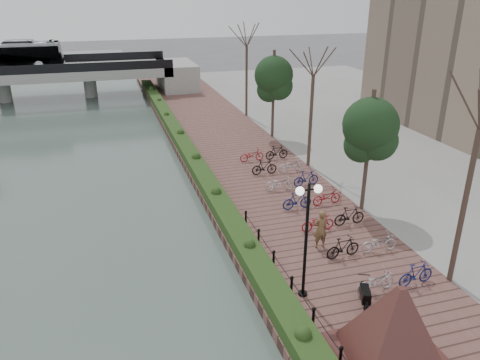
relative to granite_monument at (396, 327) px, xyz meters
name	(u,v)px	position (x,y,z in m)	size (l,w,h in m)	color
promenade	(245,167)	(1.01, 18.89, -1.72)	(8.00, 75.00, 0.50)	brown
inland_pavement	(442,146)	(17.01, 18.89, -1.72)	(24.00, 75.00, 0.50)	gray
hedge	(189,153)	(-2.39, 21.39, -1.17)	(1.10, 56.00, 0.60)	#213E16
chain_fence	(302,301)	(-1.59, 3.39, -1.12)	(0.10, 14.10, 0.70)	black
granite_monument	(396,327)	(0.00, 0.00, 0.00)	(5.49, 5.49, 2.90)	#491F1F
lamppost	(307,216)	(-1.20, 4.18, 1.94)	(1.02, 0.32, 4.71)	black
motorcycle	(365,294)	(0.79, 2.98, -1.01)	(0.46, 1.47, 0.92)	black
pedestrian	(320,229)	(1.01, 7.31, -0.54)	(0.68, 0.44, 1.86)	brown
bicycle_parking	(312,198)	(2.50, 11.44, -1.00)	(2.40, 17.32, 1.00)	#B5B4B9
street_trees	(334,133)	(5.01, 14.07, 1.71)	(3.20, 37.12, 6.80)	#36291F
bridge	(3,71)	(-17.74, 46.39, 1.40)	(36.00, 10.77, 6.50)	gray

